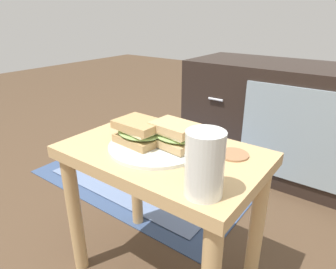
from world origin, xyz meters
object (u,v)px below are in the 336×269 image
object	(u,v)px
tv_cabinet	(280,119)
beer_glass	(204,166)
plate	(157,146)
sandwich_front	(139,132)
coaster	(233,155)
sandwich_back	(174,135)

from	to	relation	value
tv_cabinet	beer_glass	world-z (taller)	beer_glass
tv_cabinet	plate	bearing A→B (deg)	-94.37
sandwich_front	coaster	size ratio (longest dim) A/B	1.79
tv_cabinet	sandwich_front	bearing A→B (deg)	-97.09
sandwich_back	beer_glass	distance (m)	0.23
sandwich_back	beer_glass	bearing A→B (deg)	-39.01
plate	sandwich_back	bearing A→B (deg)	21.13
sandwich_front	sandwich_back	world-z (taller)	sandwich_back
sandwich_back	beer_glass	world-z (taller)	beer_glass
sandwich_back	coaster	world-z (taller)	sandwich_back
plate	tv_cabinet	bearing A→B (deg)	85.63
plate	sandwich_front	size ratio (longest dim) A/B	1.84
plate	beer_glass	xyz separation A→B (m)	(0.22, -0.12, 0.06)
tv_cabinet	beer_glass	bearing A→B (deg)	-81.95
tv_cabinet	coaster	distance (m)	0.89
coaster	sandwich_back	bearing A→B (deg)	-156.82
beer_glass	coaster	world-z (taller)	beer_glass
tv_cabinet	plate	size ratio (longest dim) A/B	3.56
plate	sandwich_back	size ratio (longest dim) A/B	1.90
tv_cabinet	plate	distance (m)	0.96
plate	sandwich_front	bearing A→B (deg)	-158.87
sandwich_front	coaster	world-z (taller)	sandwich_front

